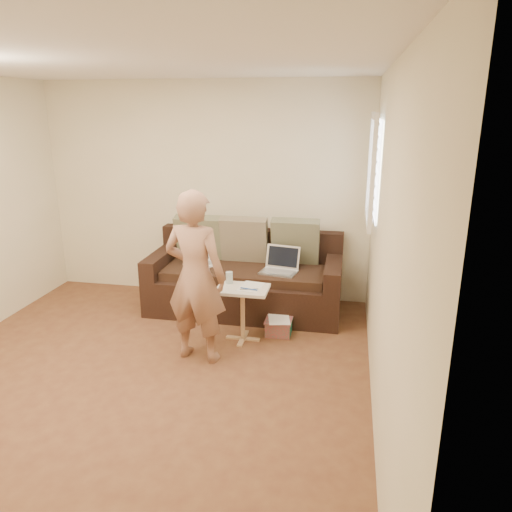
% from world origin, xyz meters
% --- Properties ---
extents(floor, '(4.50, 4.50, 0.00)m').
position_xyz_m(floor, '(0.00, 0.00, 0.00)').
color(floor, '#573020').
rests_on(floor, ground).
extents(ceiling, '(4.50, 4.50, 0.00)m').
position_xyz_m(ceiling, '(0.00, 0.00, 2.60)').
color(ceiling, white).
rests_on(ceiling, wall_back).
extents(wall_back, '(4.00, 0.00, 4.00)m').
position_xyz_m(wall_back, '(0.00, 2.25, 1.30)').
color(wall_back, beige).
rests_on(wall_back, ground).
extents(wall_right, '(0.00, 4.50, 4.50)m').
position_xyz_m(wall_right, '(2.00, 0.00, 1.30)').
color(wall_right, beige).
rests_on(wall_right, ground).
extents(window_blinds, '(0.12, 0.88, 1.08)m').
position_xyz_m(window_blinds, '(1.95, 1.50, 1.70)').
color(window_blinds, white).
rests_on(window_blinds, wall_right).
extents(sofa, '(2.20, 0.95, 0.85)m').
position_xyz_m(sofa, '(0.60, 1.77, 0.42)').
color(sofa, black).
rests_on(sofa, ground).
extents(pillow_left, '(0.55, 0.29, 0.57)m').
position_xyz_m(pillow_left, '(-0.00, 1.98, 0.79)').
color(pillow_left, '#5E644A').
rests_on(pillow_left, sofa).
extents(pillow_mid, '(0.55, 0.27, 0.57)m').
position_xyz_m(pillow_mid, '(0.55, 1.98, 0.79)').
color(pillow_mid, '#746C53').
rests_on(pillow_mid, sofa).
extents(pillow_right, '(0.55, 0.28, 0.57)m').
position_xyz_m(pillow_right, '(1.15, 2.01, 0.79)').
color(pillow_right, '#5E644A').
rests_on(pillow_right, sofa).
extents(laptop_silver, '(0.44, 0.35, 0.26)m').
position_xyz_m(laptop_silver, '(1.01, 1.65, 0.52)').
color(laptop_silver, '#B7BABC').
rests_on(laptop_silver, sofa).
extents(laptop_white, '(0.42, 0.41, 0.25)m').
position_xyz_m(laptop_white, '(0.07, 1.73, 0.52)').
color(laptop_white, white).
rests_on(laptop_white, sofa).
extents(person, '(0.64, 0.48, 1.62)m').
position_xyz_m(person, '(0.40, 0.56, 0.81)').
color(person, '#9B6654').
rests_on(person, ground).
extents(side_table, '(0.52, 0.36, 0.57)m').
position_xyz_m(side_table, '(0.74, 1.00, 0.28)').
color(side_table, silver).
rests_on(side_table, ground).
extents(drinking_glass, '(0.07, 0.07, 0.12)m').
position_xyz_m(drinking_glass, '(0.58, 1.10, 0.63)').
color(drinking_glass, silver).
rests_on(drinking_glass, side_table).
extents(scissors, '(0.20, 0.13, 0.02)m').
position_xyz_m(scissors, '(0.82, 0.95, 0.57)').
color(scissors, silver).
rests_on(scissors, side_table).
extents(paper_on_table, '(0.25, 0.33, 0.00)m').
position_xyz_m(paper_on_table, '(0.82, 1.04, 0.57)').
color(paper_on_table, white).
rests_on(paper_on_table, side_table).
extents(striped_box, '(0.28, 0.28, 0.18)m').
position_xyz_m(striped_box, '(1.08, 1.20, 0.09)').
color(striped_box, red).
rests_on(striped_box, ground).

